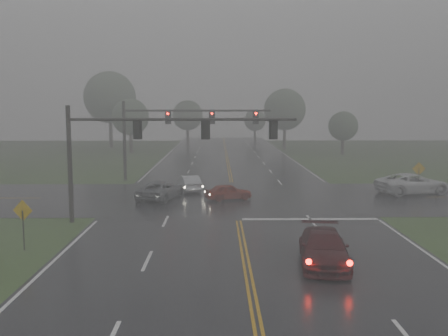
{
  "coord_description": "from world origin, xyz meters",
  "views": [
    {
      "loc": [
        -1.26,
        -16.1,
        6.96
      ],
      "look_at": [
        -0.87,
        16.0,
        3.07
      ],
      "focal_mm": 40.0,
      "sensor_mm": 36.0,
      "label": 1
    }
  ],
  "objects_px": {
    "sedan_red": "(228,200)",
    "sedan_silver": "(189,191)",
    "signal_gantry_near": "(141,140)",
    "sedan_maroon": "(323,265)",
    "pickup_white": "(412,194)",
    "car_grey": "(161,199)",
    "signal_gantry_far": "(170,125)"
  },
  "relations": [
    {
      "from": "pickup_white",
      "to": "signal_gantry_far",
      "type": "xyz_separation_m",
      "value": [
        -20.37,
        7.87,
        5.35
      ]
    },
    {
      "from": "signal_gantry_near",
      "to": "signal_gantry_far",
      "type": "xyz_separation_m",
      "value": [
        0.08,
        17.71,
        0.33
      ]
    },
    {
      "from": "sedan_red",
      "to": "sedan_silver",
      "type": "xyz_separation_m",
      "value": [
        -3.21,
        3.91,
        0.0
      ]
    },
    {
      "from": "pickup_white",
      "to": "sedan_maroon",
      "type": "bearing_deg",
      "value": 134.84
    },
    {
      "from": "sedan_red",
      "to": "sedan_maroon",
      "type": "bearing_deg",
      "value": 176.74
    },
    {
      "from": "pickup_white",
      "to": "sedan_red",
      "type": "bearing_deg",
      "value": 85.55
    },
    {
      "from": "sedan_red",
      "to": "signal_gantry_far",
      "type": "bearing_deg",
      "value": 10.11
    },
    {
      "from": "sedan_maroon",
      "to": "sedan_red",
      "type": "height_order",
      "value": "sedan_maroon"
    },
    {
      "from": "sedan_maroon",
      "to": "sedan_red",
      "type": "bearing_deg",
      "value": 110.9
    },
    {
      "from": "sedan_maroon",
      "to": "signal_gantry_far",
      "type": "xyz_separation_m",
      "value": [
        -9.26,
        26.16,
        5.35
      ]
    },
    {
      "from": "sedan_silver",
      "to": "pickup_white",
      "type": "distance_m",
      "value": 18.28
    },
    {
      "from": "sedan_red",
      "to": "signal_gantry_near",
      "type": "distance_m",
      "value": 10.42
    },
    {
      "from": "sedan_red",
      "to": "pickup_white",
      "type": "height_order",
      "value": "pickup_white"
    },
    {
      "from": "sedan_red",
      "to": "signal_gantry_near",
      "type": "xyz_separation_m",
      "value": [
        -5.43,
        -7.34,
        5.02
      ]
    },
    {
      "from": "sedan_red",
      "to": "pickup_white",
      "type": "xyz_separation_m",
      "value": [
        15.02,
        2.49,
        0.0
      ]
    },
    {
      "from": "sedan_maroon",
      "to": "pickup_white",
      "type": "height_order",
      "value": "pickup_white"
    },
    {
      "from": "sedan_silver",
      "to": "car_grey",
      "type": "xyz_separation_m",
      "value": [
        -1.98,
        -3.61,
        0.0
      ]
    },
    {
      "from": "signal_gantry_near",
      "to": "pickup_white",
      "type": "bearing_deg",
      "value": 25.69
    },
    {
      "from": "sedan_red",
      "to": "pickup_white",
      "type": "distance_m",
      "value": 15.23
    },
    {
      "from": "sedan_red",
      "to": "signal_gantry_near",
      "type": "height_order",
      "value": "signal_gantry_near"
    },
    {
      "from": "car_grey",
      "to": "signal_gantry_near",
      "type": "relative_size",
      "value": 0.37
    },
    {
      "from": "signal_gantry_near",
      "to": "car_grey",
      "type": "bearing_deg",
      "value": 88.15
    },
    {
      "from": "car_grey",
      "to": "pickup_white",
      "type": "bearing_deg",
      "value": -157.49
    },
    {
      "from": "sedan_red",
      "to": "pickup_white",
      "type": "relative_size",
      "value": 0.6
    },
    {
      "from": "sedan_maroon",
      "to": "sedan_red",
      "type": "distance_m",
      "value": 16.27
    },
    {
      "from": "pickup_white",
      "to": "signal_gantry_far",
      "type": "relative_size",
      "value": 0.42
    },
    {
      "from": "sedan_red",
      "to": "pickup_white",
      "type": "bearing_deg",
      "value": -97.74
    },
    {
      "from": "sedan_maroon",
      "to": "signal_gantry_near",
      "type": "relative_size",
      "value": 0.37
    },
    {
      "from": "sedan_silver",
      "to": "signal_gantry_far",
      "type": "height_order",
      "value": "signal_gantry_far"
    },
    {
      "from": "sedan_red",
      "to": "signal_gantry_near",
      "type": "relative_size",
      "value": 0.26
    },
    {
      "from": "sedan_red",
      "to": "sedan_silver",
      "type": "relative_size",
      "value": 0.87
    },
    {
      "from": "sedan_red",
      "to": "car_grey",
      "type": "height_order",
      "value": "car_grey"
    }
  ]
}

